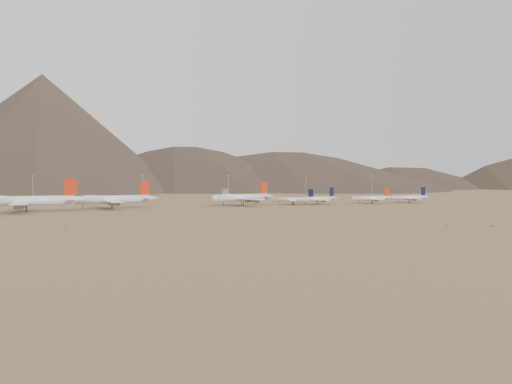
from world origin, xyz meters
name	(u,v)px	position (x,y,z in m)	size (l,w,h in m)	color
ground	(236,209)	(0.00, 0.00, 0.00)	(3000.00, 3000.00, 0.00)	olive
mountain_ridge	(112,125)	(0.00, 900.00, 150.00)	(4400.00, 1000.00, 300.00)	#503D30
widebody_west	(25,201)	(-147.43, 20.49, 7.96)	(77.75, 59.58, 23.08)	white
widebody_centre	(111,199)	(-88.59, 37.07, 7.20)	(70.04, 54.43, 20.88)	white
widebody_east	(242,197)	(17.78, 36.73, 6.93)	(64.54, 51.58, 20.11)	white
narrowbody_a	(294,200)	(66.10, 35.15, 4.41)	(39.32, 29.42, 13.59)	white
narrowbody_b	(318,199)	(86.55, 29.06, 4.83)	(44.51, 32.66, 14.88)	white
narrowbody_c	(372,198)	(139.63, 23.97, 4.77)	(44.54, 31.74, 14.70)	white
narrowbody_d	(410,198)	(180.93, 22.92, 4.75)	(44.39, 31.71, 14.64)	white
control_tower	(224,196)	(30.00, 120.00, 5.32)	(8.00, 8.00, 12.00)	gray
mast_far_west	(33,188)	(-146.53, 123.67, 14.20)	(2.00, 0.60, 25.70)	gray
mast_west	(143,187)	(-49.79, 130.26, 14.20)	(2.00, 0.60, 25.70)	gray
mast_centre	(229,187)	(30.02, 107.15, 14.20)	(2.00, 0.60, 25.70)	gray
mast_east	(306,186)	(130.97, 137.64, 14.20)	(2.00, 0.60, 25.70)	gray
mast_far_east	(372,185)	(209.33, 124.75, 14.20)	(2.00, 0.60, 25.70)	gray
desert_scrub	(289,216)	(6.63, -78.54, 0.31)	(430.76, 175.32, 0.84)	olive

